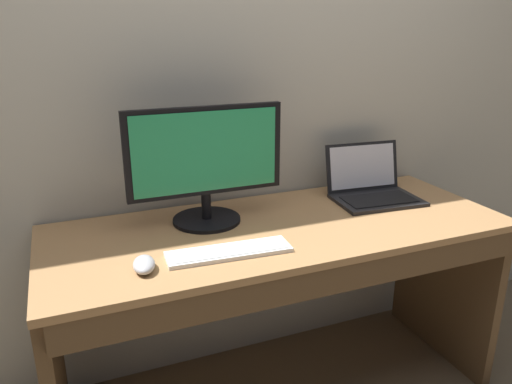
{
  "coord_description": "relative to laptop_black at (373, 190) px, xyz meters",
  "views": [
    {
      "loc": [
        -0.72,
        -1.54,
        1.47
      ],
      "look_at": [
        -0.1,
        0.0,
        0.9
      ],
      "focal_mm": 34.63,
      "sensor_mm": 36.0,
      "label": 1
    }
  ],
  "objects": [
    {
      "name": "computer_mouse",
      "position": [
        -1.02,
        -0.29,
        -0.02
      ],
      "size": [
        0.08,
        0.12,
        0.04
      ],
      "primitive_type": "ellipsoid",
      "rotation": [
        0.0,
        0.0,
        -0.15
      ],
      "color": "#B7B7BC",
      "rests_on": "desk"
    },
    {
      "name": "external_monitor",
      "position": [
        -0.73,
        0.01,
        0.19
      ],
      "size": [
        0.58,
        0.25,
        0.44
      ],
      "color": "black",
      "rests_on": "desk"
    },
    {
      "name": "back_wall",
      "position": [
        -0.48,
        0.25,
        0.57
      ],
      "size": [
        3.68,
        0.04,
        2.74
      ],
      "primitive_type": "cube",
      "color": "beige",
      "rests_on": "ground"
    },
    {
      "name": "wired_keyboard",
      "position": [
        -0.74,
        -0.28,
        -0.03
      ],
      "size": [
        0.41,
        0.14,
        0.02
      ],
      "color": "white",
      "rests_on": "desk"
    },
    {
      "name": "desk",
      "position": [
        -0.48,
        -0.13,
        -0.26
      ],
      "size": [
        1.71,
        0.67,
        0.76
      ],
      "color": "#A87A4C",
      "rests_on": "ground"
    },
    {
      "name": "laptop_black",
      "position": [
        0.0,
        0.0,
        0.0
      ],
      "size": [
        0.37,
        0.31,
        0.22
      ],
      "color": "black",
      "rests_on": "desk"
    }
  ]
}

